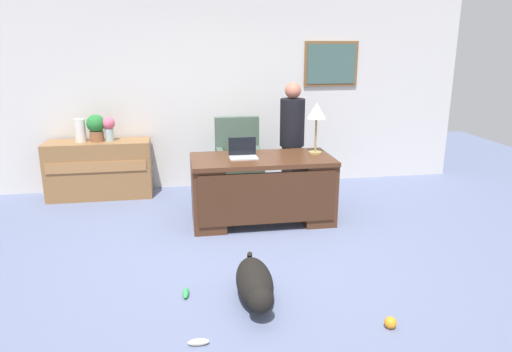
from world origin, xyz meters
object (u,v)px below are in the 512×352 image
armchair (239,162)px  potted_plant (96,127)px  dog_toy_ball (390,323)px  credenza (100,169)px  person_standing (292,142)px  dog_lying (255,284)px  vase_empty (80,130)px  dog_toy_bone (186,293)px  desk (262,188)px  vase_with_flowers (109,127)px  dog_toy_plush (199,342)px  laptop (243,153)px  desk_lamp (317,114)px

armchair → potted_plant: (-1.87, 0.31, 0.49)m
dog_toy_ball → credenza: bearing=125.5°
person_standing → dog_lying: person_standing is taller
vase_empty → dog_toy_bone: vase_empty is taller
credenza → person_standing: (2.55, -0.59, 0.42)m
armchair → dog_toy_bone: armchair is taller
dog_lying → credenza: bearing=118.2°
desk → vase_with_flowers: 2.34m
dog_lying → desk: bearing=77.9°
armchair → dog_toy_plush: (-0.72, -3.29, -0.46)m
credenza → laptop: 2.24m
vase_empty → dog_toy_bone: bearing=-66.0°
vase_empty → dog_toy_ball: vase_empty is taller
desk_lamp → vase_with_flowers: 2.80m
desk → vase_empty: (-2.23, 1.31, 0.51)m
dog_toy_ball → dog_lying: bearing=149.5°
person_standing → dog_toy_ball: bearing=-89.3°
credenza → potted_plant: potted_plant is taller
vase_with_flowers → desk: bearing=-35.1°
potted_plant → dog_toy_ball: (2.58, -3.62, -0.93)m
credenza → desk_lamp: 3.06m
person_standing → vase_with_flowers: bearing=166.1°
desk_lamp → dog_toy_bone: bearing=-133.3°
vase_empty → desk: bearing=-30.4°
credenza → dog_toy_plush: bearing=-72.1°
credenza → armchair: (1.88, -0.31, 0.10)m
dog_toy_ball → dog_toy_bone: size_ratio=0.55×
desk_lamp → vase_empty: (-2.89, 1.20, -0.32)m
desk → laptop: size_ratio=5.10×
desk_lamp → dog_lying: bearing=-119.0°
desk → dog_toy_bone: size_ratio=9.79×
credenza → dog_toy_bone: credenza is taller
desk → laptop: bearing=166.0°
person_standing → desk_lamp: (0.14, -0.61, 0.45)m
potted_plant → person_standing: bearing=-13.1°
potted_plant → laptop: bearing=-34.8°
laptop → vase_empty: (-2.01, 1.25, 0.09)m
dog_toy_plush → person_standing: bearing=65.2°
person_standing → dog_toy_bone: bearing=-122.4°
vase_empty → dog_toy_bone: (1.29, -2.89, -0.91)m
armchair → laptop: armchair is taller
desk → laptop: laptop is taller
laptop → vase_empty: bearing=148.1°
desk → person_standing: 0.97m
desk → credenza: bearing=147.2°
desk_lamp → vase_empty: bearing=157.4°
person_standing → vase_with_flowers: size_ratio=4.84×
desk_lamp → vase_with_flowers: size_ratio=1.85×
credenza → vase_empty: bearing=179.6°
vase_empty → credenza: bearing=-0.4°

